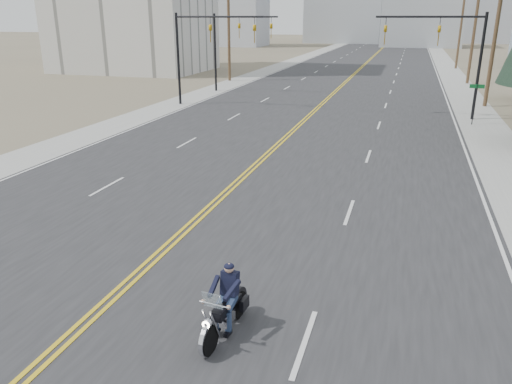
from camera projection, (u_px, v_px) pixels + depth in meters
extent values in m
cube|color=#303033|center=(363.00, 66.00, 71.74)|extent=(20.00, 200.00, 0.01)
cube|color=#A5A5A0|center=(285.00, 64.00, 74.89)|extent=(3.00, 200.00, 0.01)
cube|color=#A5A5A0|center=(448.00, 68.00, 68.59)|extent=(3.00, 200.00, 0.01)
cylinder|color=black|center=(178.00, 60.00, 39.29)|extent=(0.20, 0.20, 7.00)
cylinder|color=black|center=(219.00, 17.00, 37.27)|extent=(7.00, 0.14, 0.14)
imported|color=#BF8C0C|center=(210.00, 26.00, 37.67)|extent=(0.21, 0.26, 1.30)
imported|color=#BF8C0C|center=(255.00, 26.00, 36.72)|extent=(0.21, 0.26, 1.30)
cylinder|color=black|center=(479.00, 67.00, 33.26)|extent=(0.20, 0.20, 7.00)
cylinder|color=black|center=(430.00, 17.00, 33.16)|extent=(7.00, 0.14, 0.14)
imported|color=#BF8C0C|center=(440.00, 27.00, 33.18)|extent=(0.21, 0.26, 1.30)
imported|color=#BF8C0C|center=(386.00, 27.00, 34.14)|extent=(0.21, 0.26, 1.30)
cylinder|color=black|center=(215.00, 53.00, 46.51)|extent=(0.20, 0.20, 7.00)
cylinder|color=black|center=(245.00, 17.00, 44.63)|extent=(6.00, 0.14, 0.14)
imported|color=#BF8C0C|center=(239.00, 24.00, 45.01)|extent=(0.21, 0.26, 1.30)
imported|color=#BF8C0C|center=(271.00, 25.00, 44.18)|extent=(0.21, 0.26, 1.30)
cylinder|color=black|center=(474.00, 105.00, 32.24)|extent=(0.06, 0.06, 2.60)
cube|color=#0C5926|center=(477.00, 86.00, 31.84)|extent=(0.90, 0.03, 0.25)
cylinder|color=brown|center=(496.00, 34.00, 37.60)|extent=(0.30, 0.30, 11.00)
cylinder|color=brown|center=(475.00, 27.00, 51.06)|extent=(0.30, 0.30, 11.50)
cylinder|color=brown|center=(461.00, 26.00, 66.49)|extent=(0.30, 0.30, 11.00)
cylinder|color=brown|center=(229.00, 31.00, 53.56)|extent=(0.30, 0.30, 10.50)
cube|color=#ADB2B7|center=(422.00, 16.00, 116.88)|extent=(18.00, 14.00, 14.00)
cube|color=#B7BCC6|center=(486.00, 20.00, 135.13)|extent=(14.00, 14.00, 12.00)
cube|color=#ADB2B7|center=(201.00, 12.00, 136.95)|extent=(12.00, 12.00, 16.00)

